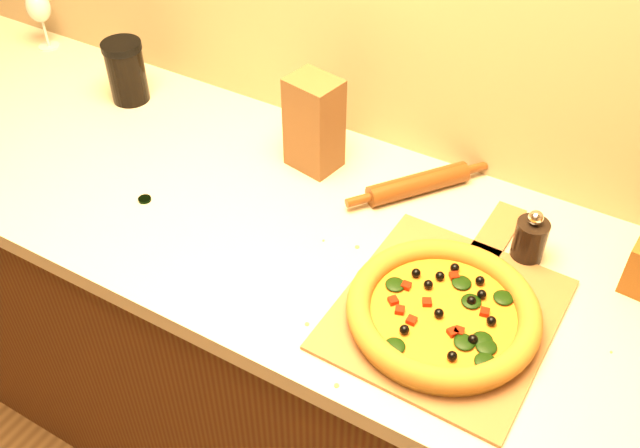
{
  "coord_description": "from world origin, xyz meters",
  "views": [
    {
      "loc": [
        0.53,
        0.52,
        1.86
      ],
      "look_at": [
        0.03,
        1.38,
        0.96
      ],
      "focal_mm": 40.0,
      "sensor_mm": 36.0,
      "label": 1
    }
  ],
  "objects_px": {
    "pizza": "(443,311)",
    "wine_glass": "(39,8)",
    "pepper_grinder": "(530,239)",
    "rolling_pin": "(418,184)",
    "dark_jar": "(126,71)",
    "pizza_peel": "(449,308)"
  },
  "relations": [
    {
      "from": "pizza",
      "to": "wine_glass",
      "type": "bearing_deg",
      "value": 164.43
    },
    {
      "from": "pizza",
      "to": "pepper_grinder",
      "type": "relative_size",
      "value": 2.89
    },
    {
      "from": "pizza_peel",
      "to": "rolling_pin",
      "type": "relative_size",
      "value": 1.97
    },
    {
      "from": "wine_glass",
      "to": "dark_jar",
      "type": "distance_m",
      "value": 0.39
    },
    {
      "from": "wine_glass",
      "to": "rolling_pin",
      "type": "bearing_deg",
      "value": -3.23
    },
    {
      "from": "pepper_grinder",
      "to": "dark_jar",
      "type": "relative_size",
      "value": 0.75
    },
    {
      "from": "rolling_pin",
      "to": "pizza",
      "type": "bearing_deg",
      "value": -58.93
    },
    {
      "from": "pizza",
      "to": "rolling_pin",
      "type": "bearing_deg",
      "value": 121.07
    },
    {
      "from": "pizza",
      "to": "dark_jar",
      "type": "relative_size",
      "value": 2.17
    },
    {
      "from": "pizza_peel",
      "to": "rolling_pin",
      "type": "distance_m",
      "value": 0.33
    },
    {
      "from": "pizza",
      "to": "pepper_grinder",
      "type": "xyz_separation_m",
      "value": [
        0.08,
        0.23,
        0.02
      ]
    },
    {
      "from": "rolling_pin",
      "to": "wine_glass",
      "type": "bearing_deg",
      "value": 176.77
    },
    {
      "from": "pizza",
      "to": "wine_glass",
      "type": "distance_m",
      "value": 1.38
    },
    {
      "from": "rolling_pin",
      "to": "dark_jar",
      "type": "height_order",
      "value": "dark_jar"
    },
    {
      "from": "wine_glass",
      "to": "dark_jar",
      "type": "xyz_separation_m",
      "value": [
        0.38,
        -0.09,
        -0.04
      ]
    },
    {
      "from": "pepper_grinder",
      "to": "wine_glass",
      "type": "distance_m",
      "value": 1.41
    },
    {
      "from": "pizza",
      "to": "dark_jar",
      "type": "height_order",
      "value": "dark_jar"
    },
    {
      "from": "pizza",
      "to": "dark_jar",
      "type": "xyz_separation_m",
      "value": [
        -0.95,
        0.28,
        0.05
      ]
    },
    {
      "from": "rolling_pin",
      "to": "wine_glass",
      "type": "xyz_separation_m",
      "value": [
        -1.14,
        0.06,
        0.09
      ]
    },
    {
      "from": "pepper_grinder",
      "to": "pizza_peel",
      "type": "bearing_deg",
      "value": -111.08
    },
    {
      "from": "rolling_pin",
      "to": "pizza_peel",
      "type": "bearing_deg",
      "value": -55.6
    },
    {
      "from": "pizza",
      "to": "dark_jar",
      "type": "distance_m",
      "value": 0.99
    }
  ]
}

